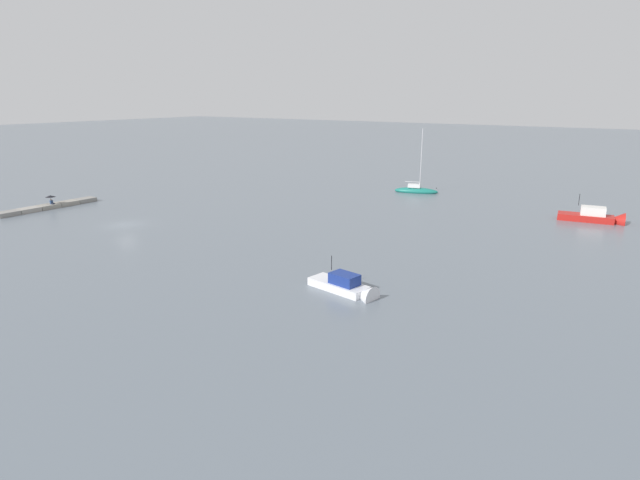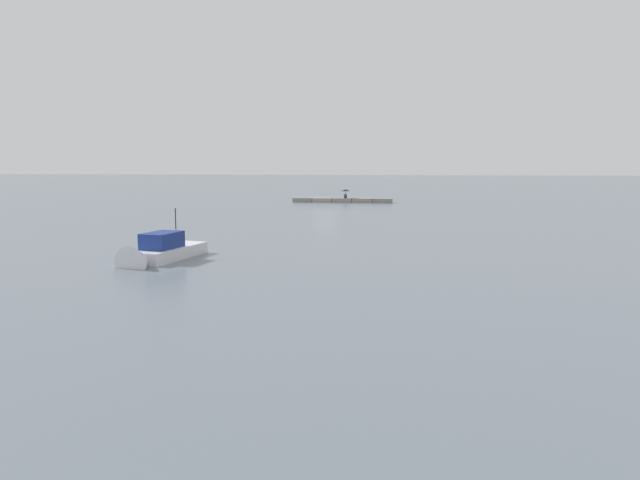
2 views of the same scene
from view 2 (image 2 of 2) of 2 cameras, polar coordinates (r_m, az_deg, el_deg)
ground_plane at (r=65.14m, az=0.53°, el=2.77°), size 500.00×500.00×0.00m
seawall_pier at (r=82.23m, az=2.21°, el=3.93°), size 14.06×1.88×0.59m
person_seated_blue_left at (r=81.99m, az=2.51°, el=4.30°), size 0.43×0.63×0.73m
umbrella_open_black at (r=82.09m, az=2.52°, el=4.91°), size 1.34×1.34×1.29m
motorboat_white_far at (r=32.78m, az=-15.58°, el=-1.38°), size 2.90×6.45×3.49m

